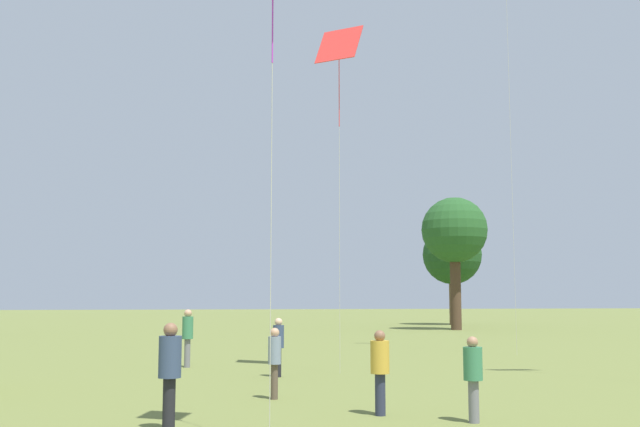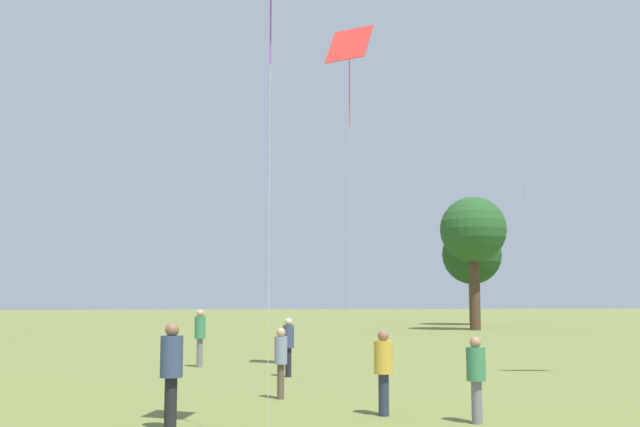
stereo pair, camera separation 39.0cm
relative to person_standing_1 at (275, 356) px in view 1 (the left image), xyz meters
The scene contains 9 objects.
person_standing_1 is the anchor object (origin of this frame).
person_standing_2 4.28m from the person_standing_1, 121.68° to the right, with size 0.52×0.52×1.80m.
person_standing_3 4.89m from the person_standing_1, 50.83° to the right, with size 0.48×0.48×1.52m.
person_standing_4 8.35m from the person_standing_1, 102.26° to the left, with size 0.36×0.36×1.85m.
person_standing_5 4.70m from the person_standing_1, 81.27° to the left, with size 0.43×0.43×1.65m.
person_standing_6 3.14m from the person_standing_1, 57.77° to the right, with size 0.38×0.38×1.60m.
kite_4 10.72m from the person_standing_1, 63.54° to the left, with size 1.50×1.40×10.67m.
distant_tree_0 38.66m from the person_standing_1, 62.92° to the left, with size 4.72×4.72×9.46m.
distant_tree_2 48.93m from the person_standing_1, 64.48° to the left, with size 5.02×5.02×8.45m.
Camera 1 is at (-2.21, -6.82, 2.20)m, focal length 42.00 mm.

